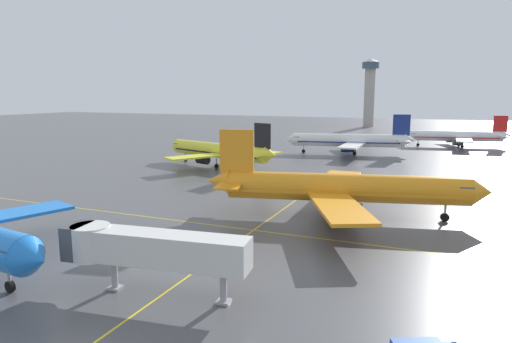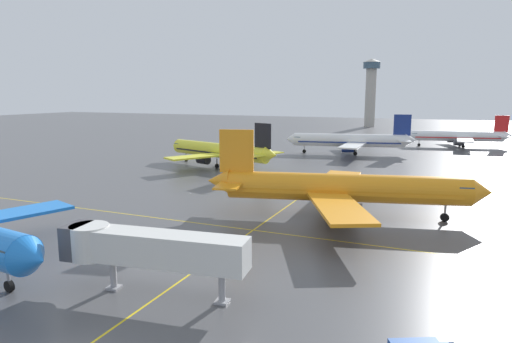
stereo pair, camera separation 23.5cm
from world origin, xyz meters
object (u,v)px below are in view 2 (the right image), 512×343
object	(u,v)px
airliner_far_left_stand	(350,141)
control_tower	(371,87)
airliner_second_row	(341,188)
airliner_far_right_stand	(458,136)
airliner_third_row	(220,151)
jet_bridge	(140,247)

from	to	relation	value
airliner_far_left_stand	control_tower	bearing A→B (deg)	96.27
airliner_second_row	airliner_far_left_stand	xyz separation A→B (m)	(-11.92, 66.17, -0.24)
airliner_far_right_stand	control_tower	distance (m)	90.91
control_tower	airliner_far_left_stand	bearing A→B (deg)	-83.73
airliner_second_row	airliner_third_row	size ratio (longest dim) A/B	1.14
airliner_second_row	airliner_third_row	bearing A→B (deg)	137.56
airliner_second_row	control_tower	size ratio (longest dim) A/B	1.11
airliner_second_row	control_tower	bearing A→B (deg)	97.76
airliner_far_left_stand	jet_bridge	world-z (taller)	airliner_far_left_stand
airliner_third_row	control_tower	world-z (taller)	control_tower
airliner_far_left_stand	jet_bridge	size ratio (longest dim) A/B	2.15
jet_bridge	control_tower	world-z (taller)	control_tower
jet_bridge	airliner_far_left_stand	bearing A→B (deg)	90.81
airliner_third_row	airliner_far_right_stand	bearing A→B (deg)	50.74
jet_bridge	control_tower	distance (m)	207.54
airliner_far_left_stand	jet_bridge	bearing A→B (deg)	-89.19
airliner_second_row	control_tower	world-z (taller)	control_tower
airliner_far_right_stand	jet_bridge	size ratio (longest dim) A/B	1.95
airliner_far_right_stand	jet_bridge	xyz separation A→B (m)	(-26.85, -126.70, 0.58)
airliner_second_row	airliner_third_row	xyz separation A→B (m)	(-35.71, 32.66, -0.44)
jet_bridge	airliner_far_right_stand	bearing A→B (deg)	78.04
control_tower	airliner_third_row	bearing A→B (deg)	-94.67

